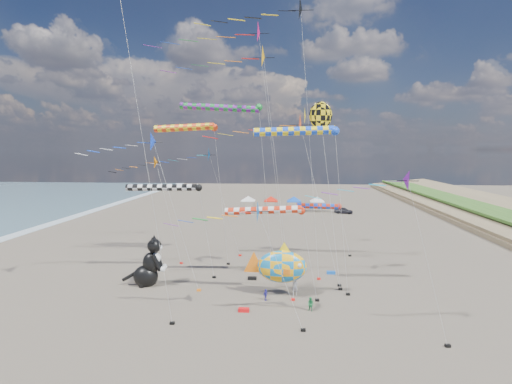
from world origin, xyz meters
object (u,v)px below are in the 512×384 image
object	(u,v)px
cat_inflatable	(148,261)
person_adult	(295,287)
child_green	(311,304)
child_blue	(266,295)
fish_inflatable	(281,266)
parked_car	(344,210)

from	to	relation	value
cat_inflatable	person_adult	size ratio (longest dim) A/B	3.29
child_green	child_blue	distance (m)	4.43
fish_inflatable	parked_car	bearing A→B (deg)	75.89
fish_inflatable	person_adult	xyz separation A→B (m)	(1.27, 0.39, -2.05)
child_green	parked_car	distance (m)	53.05
person_adult	child_green	xyz separation A→B (m)	(1.22, -3.66, -0.15)
fish_inflatable	parked_car	size ratio (longest dim) A/B	1.55
fish_inflatable	child_green	xyz separation A→B (m)	(2.50, -3.27, -2.20)
cat_inflatable	parked_car	xyz separation A→B (m)	(25.42, 46.98, -1.85)
child_green	parked_car	bearing A→B (deg)	113.63
person_adult	parked_car	bearing A→B (deg)	74.47
child_green	cat_inflatable	bearing A→B (deg)	-163.99
person_adult	cat_inflatable	bearing A→B (deg)	171.33
parked_car	cat_inflatable	bearing A→B (deg)	170.63
person_adult	child_blue	distance (m)	3.05
fish_inflatable	parked_car	world-z (taller)	fish_inflatable
person_adult	parked_car	xyz separation A→B (m)	(11.01, 48.48, -0.10)
person_adult	parked_car	distance (m)	49.71
person_adult	child_green	distance (m)	3.86
fish_inflatable	parked_car	distance (m)	50.44
cat_inflatable	fish_inflatable	distance (m)	13.27
cat_inflatable	child_green	world-z (taller)	cat_inflatable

